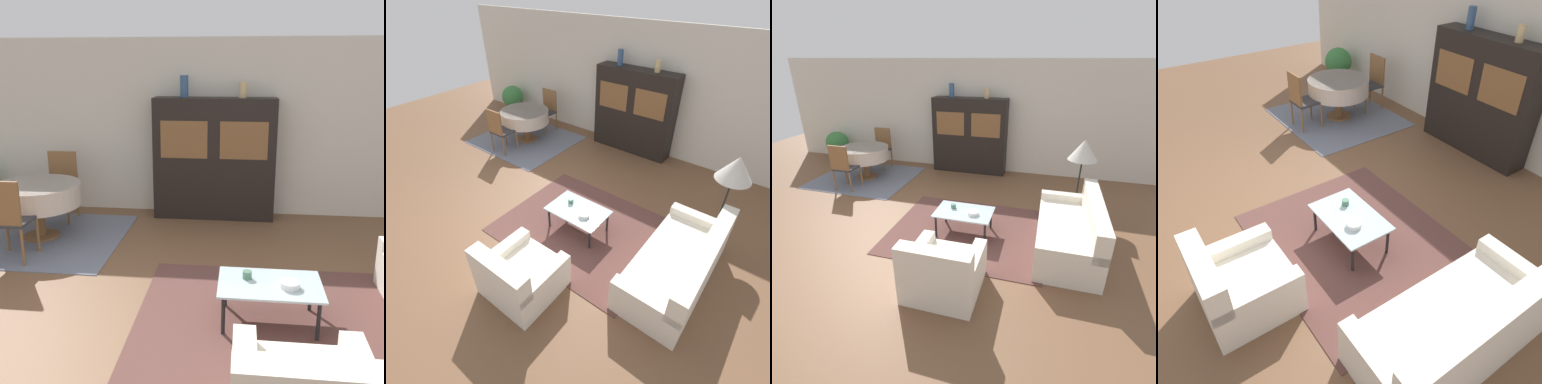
# 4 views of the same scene
# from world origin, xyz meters

# --- Properties ---
(ground_plane) EXTENTS (14.00, 14.00, 0.00)m
(ground_plane) POSITION_xyz_m (0.00, 0.00, 0.00)
(ground_plane) COLOR brown
(wall_back) EXTENTS (10.00, 0.06, 2.70)m
(wall_back) POSITION_xyz_m (0.00, 3.63, 1.35)
(wall_back) COLOR beige
(wall_back) RESTS_ON ground_plane
(area_rug) EXTENTS (2.58, 2.14, 0.01)m
(area_rug) POSITION_xyz_m (1.08, 0.46, 0.01)
(area_rug) COLOR brown
(area_rug) RESTS_ON ground_plane
(dining_rug) EXTENTS (2.27, 2.07, 0.01)m
(dining_rug) POSITION_xyz_m (-2.00, 2.17, 0.01)
(dining_rug) COLOR slate
(dining_rug) RESTS_ON ground_plane
(couch) EXTENTS (0.88, 1.89, 0.83)m
(couch) POSITION_xyz_m (2.72, 0.40, 0.29)
(couch) COLOR silver
(couch) RESTS_ON ground_plane
(armchair) EXTENTS (0.89, 0.88, 0.80)m
(armchair) POSITION_xyz_m (1.16, -1.01, 0.29)
(armchair) COLOR silver
(armchair) RESTS_ON ground_plane
(coffee_table) EXTENTS (0.94, 0.61, 0.39)m
(coffee_table) POSITION_xyz_m (1.02, 0.40, 0.36)
(coffee_table) COLOR black
(coffee_table) RESTS_ON area_rug
(display_cabinet) EXTENTS (1.83, 0.42, 1.84)m
(display_cabinet) POSITION_xyz_m (0.32, 3.37, 0.92)
(display_cabinet) COLOR black
(display_cabinet) RESTS_ON ground_plane
(dining_table) EXTENTS (1.15, 1.15, 0.75)m
(dining_table) POSITION_xyz_m (-1.99, 2.20, 0.61)
(dining_table) COLOR brown
(dining_table) RESTS_ON dining_rug
(dining_chair_near) EXTENTS (0.44, 0.44, 1.03)m
(dining_chair_near) POSITION_xyz_m (-1.99, 1.40, 0.58)
(dining_chair_near) COLOR brown
(dining_chair_near) RESTS_ON dining_rug
(dining_chair_far) EXTENTS (0.44, 0.44, 1.03)m
(dining_chair_far) POSITION_xyz_m (-1.99, 3.01, 0.58)
(dining_chair_far) COLOR brown
(dining_chair_far) RESTS_ON dining_rug
(cup) EXTENTS (0.08, 0.08, 0.07)m
(cup) POSITION_xyz_m (0.82, 0.47, 0.44)
(cup) COLOR #4C7A60
(cup) RESTS_ON coffee_table
(bowl) EXTENTS (0.18, 0.18, 0.06)m
(bowl) POSITION_xyz_m (1.19, 0.34, 0.43)
(bowl) COLOR white
(bowl) RESTS_ON coffee_table
(vase_tall) EXTENTS (0.12, 0.12, 0.32)m
(vase_tall) POSITION_xyz_m (-0.14, 3.37, 1.99)
(vase_tall) COLOR #33517A
(vase_tall) RESTS_ON display_cabinet
(vase_short) EXTENTS (0.11, 0.11, 0.22)m
(vase_short) POSITION_xyz_m (0.72, 3.37, 1.95)
(vase_short) COLOR tan
(vase_short) RESTS_ON display_cabinet
(potted_plant) EXTENTS (0.61, 0.61, 0.82)m
(potted_plant) POSITION_xyz_m (-3.50, 3.18, 0.49)
(potted_plant) COLOR #93664C
(potted_plant) RESTS_ON ground_plane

